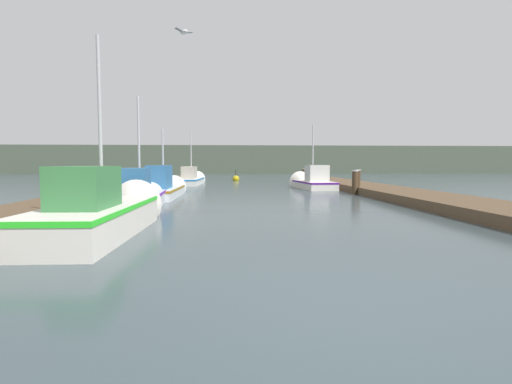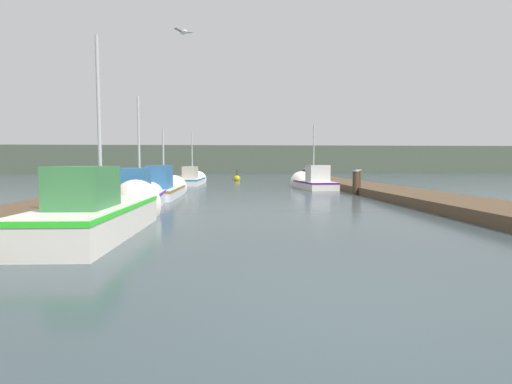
# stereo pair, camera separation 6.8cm
# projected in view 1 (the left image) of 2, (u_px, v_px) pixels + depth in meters

# --- Properties ---
(ground_plane) EXTENTS (200.00, 200.00, 0.00)m
(ground_plane) POSITION_uv_depth(u_px,v_px,m) (351.00, 320.00, 4.02)
(ground_plane) COLOR #38474C
(dock_left) EXTENTS (2.69, 40.00, 0.36)m
(dock_left) POSITION_uv_depth(u_px,v_px,m) (120.00, 192.00, 19.48)
(dock_left) COLOR brown
(dock_left) RESTS_ON ground_plane
(dock_right) EXTENTS (2.69, 40.00, 0.36)m
(dock_right) POSITION_uv_depth(u_px,v_px,m) (381.00, 190.00, 20.37)
(dock_right) COLOR brown
(dock_right) RESTS_ON ground_plane
(distant_shore_ridge) EXTENTS (120.00, 16.00, 4.12)m
(distant_shore_ridge) POSITION_uv_depth(u_px,v_px,m) (236.00, 160.00, 65.45)
(distant_shore_ridge) COLOR #4C5647
(distant_shore_ridge) RESTS_ON ground_plane
(fishing_boat_0) EXTENTS (1.73, 5.82, 4.77)m
(fishing_boat_0) POSITION_uv_depth(u_px,v_px,m) (105.00, 211.00, 9.13)
(fishing_boat_0) COLOR silver
(fishing_boat_0) RESTS_ON ground_plane
(fishing_boat_1) EXTENTS (1.68, 5.83, 4.27)m
(fishing_boat_1) POSITION_uv_depth(u_px,v_px,m) (141.00, 196.00, 14.20)
(fishing_boat_1) COLOR silver
(fishing_boat_1) RESTS_ON ground_plane
(fishing_boat_2) EXTENTS (1.53, 5.94, 3.60)m
(fishing_boat_2) POSITION_uv_depth(u_px,v_px,m) (165.00, 188.00, 18.95)
(fishing_boat_2) COLOR silver
(fishing_boat_2) RESTS_ON ground_plane
(fishing_boat_3) EXTENTS (2.09, 5.32, 4.43)m
(fishing_boat_3) POSITION_uv_depth(u_px,v_px,m) (310.00, 182.00, 25.05)
(fishing_boat_3) COLOR silver
(fishing_boat_3) RESTS_ON ground_plane
(fishing_boat_4) EXTENTS (1.72, 6.16, 4.25)m
(fishing_boat_4) POSITION_uv_depth(u_px,v_px,m) (192.00, 179.00, 29.77)
(fishing_boat_4) COLOR silver
(fishing_boat_4) RESTS_ON ground_plane
(mooring_piling_0) EXTENTS (0.27, 0.27, 0.96)m
(mooring_piling_0) POSITION_uv_depth(u_px,v_px,m) (170.00, 179.00, 27.95)
(mooring_piling_0) COLOR #473523
(mooring_piling_0) RESTS_ON ground_plane
(mooring_piling_1) EXTENTS (0.34, 0.34, 1.20)m
(mooring_piling_1) POSITION_uv_depth(u_px,v_px,m) (355.00, 182.00, 20.01)
(mooring_piling_1) COLOR #473523
(mooring_piling_1) RESTS_ON ground_plane
(mooring_piling_2) EXTENTS (0.30, 0.30, 1.09)m
(mooring_piling_2) POSITION_uv_depth(u_px,v_px,m) (303.00, 175.00, 34.22)
(mooring_piling_2) COLOR #473523
(mooring_piling_2) RESTS_ON ground_plane
(mooring_piling_3) EXTENTS (0.31, 0.31, 1.25)m
(mooring_piling_3) POSITION_uv_depth(u_px,v_px,m) (358.00, 182.00, 20.16)
(mooring_piling_3) COLOR #473523
(mooring_piling_3) RESTS_ON ground_plane
(channel_buoy) EXTENTS (0.60, 0.60, 1.10)m
(channel_buoy) POSITION_uv_depth(u_px,v_px,m) (236.00, 179.00, 35.47)
(channel_buoy) COLOR gold
(channel_buoy) RESTS_ON ground_plane
(seagull_lead) EXTENTS (0.49, 0.45, 0.12)m
(seagull_lead) POSITION_uv_depth(u_px,v_px,m) (184.00, 32.00, 11.12)
(seagull_lead) COLOR white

